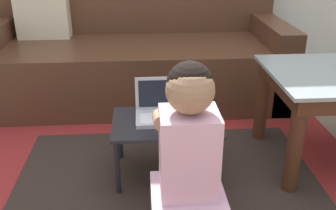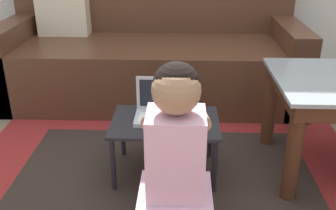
{
  "view_description": "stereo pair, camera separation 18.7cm",
  "coord_description": "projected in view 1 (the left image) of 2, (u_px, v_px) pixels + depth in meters",
  "views": [
    {
      "loc": [
        -0.13,
        -1.49,
        1.12
      ],
      "look_at": [
        -0.01,
        0.21,
        0.35
      ],
      "focal_mm": 42.0,
      "sensor_mm": 36.0,
      "label": 1
    },
    {
      "loc": [
        0.05,
        -1.5,
        1.12
      ],
      "look_at": [
        -0.01,
        0.21,
        0.35
      ],
      "focal_mm": 42.0,
      "sensor_mm": 36.0,
      "label": 2
    }
  ],
  "objects": [
    {
      "name": "person_seated",
      "position": [
        188.0,
        159.0,
        1.49
      ],
      "size": [
        0.29,
        0.39,
        0.71
      ],
      "color": "#E5B2CC",
      "rests_on": "ground_plane"
    },
    {
      "name": "computer_mouse",
      "position": [
        197.0,
        116.0,
        1.85
      ],
      "size": [
        0.07,
        0.11,
        0.04
      ],
      "color": "#B2B7C1",
      "rests_on": "laptop_desk"
    },
    {
      "name": "couch",
      "position": [
        135.0,
        55.0,
        2.8
      ],
      "size": [
        2.04,
        0.85,
        0.91
      ],
      "color": "#4C2D1E",
      "rests_on": "ground_plane"
    },
    {
      "name": "laptop_desk",
      "position": [
        166.0,
        127.0,
        1.87
      ],
      "size": [
        0.51,
        0.35,
        0.29
      ],
      "color": "black",
      "rests_on": "ground_plane"
    },
    {
      "name": "laptop",
      "position": [
        159.0,
        112.0,
        1.86
      ],
      "size": [
        0.23,
        0.18,
        0.19
      ],
      "color": "#B7BCC6",
      "rests_on": "laptop_desk"
    },
    {
      "name": "ground_plane",
      "position": [
        174.0,
        192.0,
        1.83
      ],
      "size": [
        16.0,
        16.0,
        0.0
      ],
      "primitive_type": "plane",
      "color": "#7F705B"
    },
    {
      "name": "area_rug",
      "position": [
        169.0,
        197.0,
        1.79
      ],
      "size": [
        2.02,
        1.74,
        0.01
      ],
      "color": "maroon",
      "rests_on": "ground_plane"
    }
  ]
}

